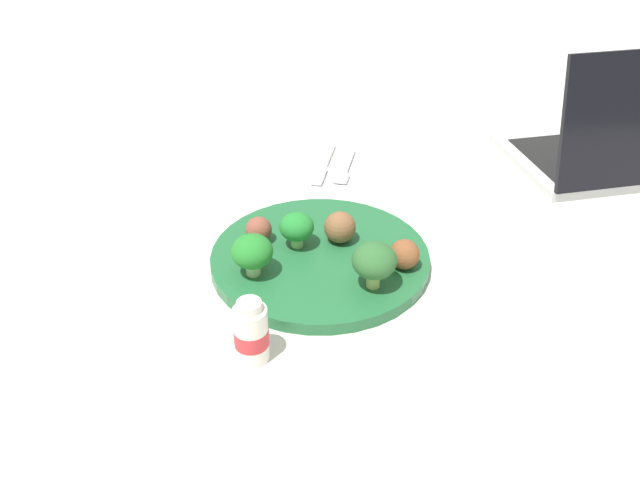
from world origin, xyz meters
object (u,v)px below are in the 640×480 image
Objects in this scene: meatball_far_rim at (340,227)px; broccoli_floret_far_rim at (297,227)px; broccoli_floret_front_right at (252,252)px; napkin at (335,167)px; broccoli_floret_front_left at (374,261)px; laptop at (621,146)px; meatball_near_rim at (404,254)px; fork at (345,167)px; meatball_center at (259,230)px; knife at (323,165)px; yogurt_bottle at (251,333)px; plate at (320,258)px.

broccoli_floret_far_rim is at bearing -71.78° from meatball_far_rim.
napkin is at bearing 167.38° from broccoli_floret_front_right.
broccoli_floret_front_left is 0.16× the size of laptop.
fork is at bearing -161.69° from meatball_near_rim.
laptop is (-0.34, 0.35, 0.00)m from meatball_near_rim.
meatball_center is at bearing -97.29° from broccoli_floret_far_rim.
fork is at bearing -170.08° from broccoli_floret_front_left.
broccoli_floret_far_rim is 0.08m from broccoli_floret_front_right.
meatball_center is (-0.07, -0.01, -0.01)m from broccoli_floret_front_right.
broccoli_floret_front_left is (0.08, 0.10, 0.01)m from broccoli_floret_far_rim.
fork is 0.83× the size of knife.
yogurt_bottle reaches higher than knife.
broccoli_floret_front_right is 0.44× the size of fork.
meatball_far_rim is 0.24m from knife.
knife is at bearing 170.39° from broccoli_floret_front_right.
napkin is at bearing -179.21° from plate.
plate is at bearing -100.25° from meatball_near_rim.
meatball_near_rim is at bearing 140.20° from broccoli_floret_front_left.
plate is 6.72× the size of meatball_far_rim.
napkin is at bearing -167.51° from broccoli_floret_front_left.
yogurt_bottle is (0.12, -0.12, -0.02)m from broccoli_floret_front_left.
laptop is at bearing 122.22° from broccoli_floret_far_rim.
broccoli_floret_front_right is 1.42× the size of meatball_near_rim.
plate is 0.05m from meatball_far_rim.
broccoli_floret_front_left is at bearing 133.66° from yogurt_bottle.
yogurt_bottle is at bearing -16.47° from plate.
meatball_far_rim is 0.24m from napkin.
meatball_far_rim is 0.52m from laptop.
broccoli_floret_front_left is 0.34m from knife.
broccoli_floret_front_right reaches higher than meatball_near_rim.
napkin is at bearing -119.11° from fork.
meatball_near_rim is at bearing 135.29° from yogurt_bottle.
meatball_far_rim is 0.22m from yogurt_bottle.
meatball_center is 0.09× the size of laptop.
meatball_far_rim reaches higher than fork.
meatball_center is 0.46× the size of yogurt_bottle.
fork is at bearing -177.67° from meatball_far_rim.
meatball_far_rim reaches higher than plate.
broccoli_floret_front_right is at bearing -55.17° from plate.
broccoli_floret_front_right is at bearing -33.87° from broccoli_floret_far_rim.
meatball_center is 0.92× the size of meatball_near_rim.
meatball_center is 0.20× the size of napkin.
plate reaches higher than knife.
broccoli_floret_far_rim is 0.57m from laptop.
plate is at bearing -2.95° from fork.
broccoli_floret_front_left is 0.17m from yogurt_bottle.
broccoli_floret_far_rim is 0.13m from broccoli_floret_front_left.
broccoli_floret_front_right is 0.32m from knife.
meatball_center is 0.20m from yogurt_bottle.
broccoli_floret_far_rim is 1.13× the size of meatball_far_rim.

